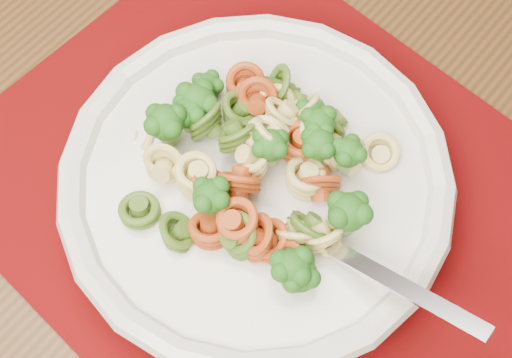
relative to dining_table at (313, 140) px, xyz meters
The scene contains 5 objects.
dining_table is the anchor object (origin of this frame).
placemat 0.13m from the dining_table, 69.38° to the right, with size 0.45×0.35×0.00m, color #500503.
pasta_bowl 0.16m from the dining_table, 78.00° to the right, with size 0.27×0.27×0.05m.
pasta_broccoli_heap 0.17m from the dining_table, 78.00° to the right, with size 0.23×0.23×0.06m, color #E2C66F, non-canonical shape.
fork 0.19m from the dining_table, 58.84° to the right, with size 0.19×0.02×0.01m, color silver, non-canonical shape.
Camera 1 is at (0.06, 0.31, 1.20)m, focal length 50.00 mm.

